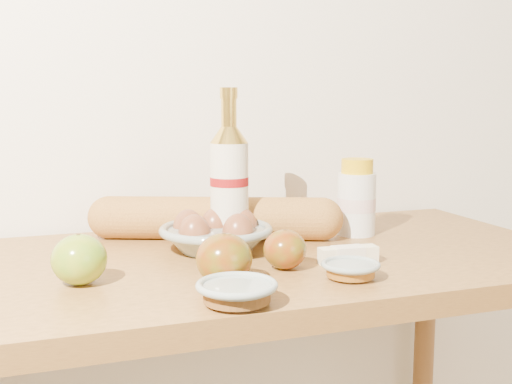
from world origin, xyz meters
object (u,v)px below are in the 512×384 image
(baguette, at_px, (215,218))
(egg_bowl, at_px, (216,235))
(table, at_px, (251,321))
(cream_bottle, at_px, (356,200))
(bourbon_bottle, at_px, (229,182))

(baguette, bearing_deg, egg_bowl, -82.80)
(table, distance_m, baguette, 0.23)
(egg_bowl, distance_m, baguette, 0.10)
(table, xyz_separation_m, egg_bowl, (-0.05, 0.05, 0.15))
(table, bearing_deg, baguette, 99.17)
(cream_bottle, xyz_separation_m, egg_bowl, (-0.31, -0.04, -0.04))
(table, height_order, egg_bowl, egg_bowl)
(baguette, bearing_deg, table, -59.10)
(bourbon_bottle, bearing_deg, table, -76.40)
(bourbon_bottle, distance_m, baguette, 0.10)
(bourbon_bottle, xyz_separation_m, cream_bottle, (0.28, 0.01, -0.05))
(cream_bottle, bearing_deg, bourbon_bottle, 164.84)
(table, relative_size, bourbon_bottle, 3.99)
(egg_bowl, xyz_separation_m, baguette, (0.02, 0.10, 0.01))
(bourbon_bottle, height_order, baguette, bourbon_bottle)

